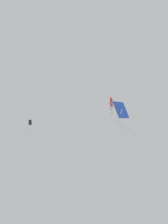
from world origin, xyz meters
name	(u,v)px	position (x,y,z in m)	size (l,w,h in m)	color
kite_delta_upper_right	(121,110)	(-7.08, -4.69, 32.73)	(2.29, 2.94, 5.93)	blue
kite_delta_mid_left	(111,103)	(-3.91, -5.20, 38.09)	(3.84, 3.24, 8.22)	red
kite_diamond_far_centre	(30,123)	(3.58, 7.61, 36.83)	(1.76, 1.31, 5.89)	black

